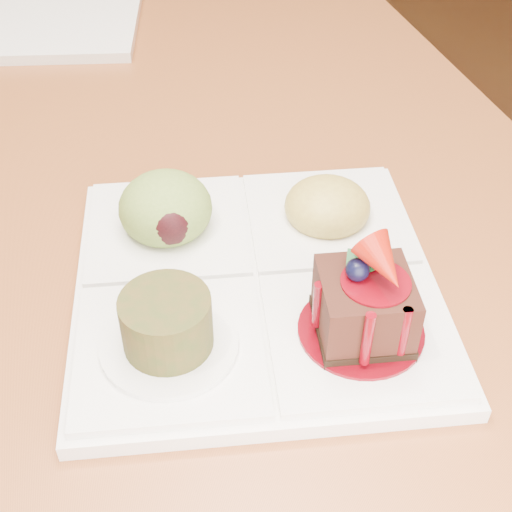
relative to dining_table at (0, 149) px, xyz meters
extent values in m
plane|color=brown|center=(0.00, 0.00, -0.68)|extent=(6.00, 6.00, 0.00)
cylinder|color=brown|center=(0.44, 0.84, -0.33)|extent=(0.06, 0.06, 0.71)
cylinder|color=black|center=(0.56, -0.05, -0.47)|extent=(0.04, 0.04, 0.43)
cube|color=white|center=(0.19, -0.36, 0.07)|extent=(0.29, 0.29, 0.01)
cube|color=white|center=(0.25, -0.43, 0.08)|extent=(0.14, 0.14, 0.01)
cube|color=white|center=(0.12, -0.41, 0.08)|extent=(0.14, 0.14, 0.01)
cube|color=white|center=(0.14, -0.29, 0.08)|extent=(0.14, 0.14, 0.01)
cube|color=white|center=(0.27, -0.31, 0.08)|extent=(0.14, 0.14, 0.01)
cylinder|color=#58030B|center=(0.25, -0.43, 0.09)|extent=(0.08, 0.08, 0.00)
cube|color=black|center=(0.25, -0.43, 0.09)|extent=(0.07, 0.07, 0.01)
cube|color=#33170E|center=(0.25, -0.43, 0.11)|extent=(0.07, 0.07, 0.04)
cylinder|color=#58030B|center=(0.25, -0.43, 0.13)|extent=(0.04, 0.04, 0.00)
sphere|color=black|center=(0.24, -0.42, 0.14)|extent=(0.01, 0.01, 0.01)
cone|color=#991509|center=(0.25, -0.43, 0.15)|extent=(0.04, 0.05, 0.04)
cube|color=#0F3F19|center=(0.25, -0.42, 0.14)|extent=(0.01, 0.02, 0.01)
cube|color=#0F3F19|center=(0.24, -0.41, 0.14)|extent=(0.02, 0.02, 0.01)
cylinder|color=#58030B|center=(0.24, -0.46, 0.11)|extent=(0.01, 0.01, 0.04)
cylinder|color=#58030B|center=(0.26, -0.46, 0.11)|extent=(0.01, 0.01, 0.04)
cylinder|color=#58030B|center=(0.22, -0.42, 0.11)|extent=(0.01, 0.01, 0.04)
cylinder|color=white|center=(0.12, -0.41, 0.09)|extent=(0.09, 0.09, 0.00)
cylinder|color=#4A3315|center=(0.12, -0.41, 0.11)|extent=(0.06, 0.06, 0.04)
cylinder|color=#4B3210|center=(0.12, -0.41, 0.12)|extent=(0.05, 0.05, 0.00)
ellipsoid|color=olive|center=(0.14, -0.29, 0.10)|extent=(0.07, 0.07, 0.05)
ellipsoid|color=black|center=(0.14, -0.31, 0.10)|extent=(0.04, 0.03, 0.03)
ellipsoid|color=gold|center=(0.27, -0.31, 0.09)|extent=(0.07, 0.07, 0.04)
cube|color=#CB3C0E|center=(0.28, -0.30, 0.10)|extent=(0.02, 0.02, 0.01)
cube|color=#52781A|center=(0.27, -0.29, 0.10)|extent=(0.02, 0.02, 0.02)
cube|color=#CB3C0E|center=(0.26, -0.29, 0.10)|extent=(0.02, 0.02, 0.02)
cube|color=#52781A|center=(0.25, -0.30, 0.10)|extent=(0.02, 0.02, 0.01)
cube|color=#CB3C0E|center=(0.25, -0.31, 0.10)|extent=(0.02, 0.02, 0.02)
cube|color=#52781A|center=(0.26, -0.32, 0.10)|extent=(0.02, 0.02, 0.01)
cube|color=#CB3C0E|center=(0.27, -0.32, 0.10)|extent=(0.02, 0.02, 0.02)
cube|color=#52781A|center=(0.28, -0.31, 0.10)|extent=(0.02, 0.02, 0.01)
cube|color=white|center=(0.05, 0.20, 0.07)|extent=(0.34, 0.34, 0.01)
camera|label=1|loc=(0.10, -0.72, 0.43)|focal=50.00mm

